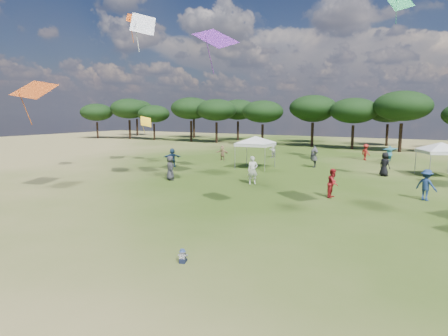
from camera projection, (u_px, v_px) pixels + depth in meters
The scene contains 6 objects.
ground at pixel (133, 289), 10.45m from camera, with size 140.00×140.00×0.00m, color #395218.
tree_line at pixel (397, 108), 49.32m from camera, with size 108.78×17.63×7.77m.
tent_left at pixel (256, 137), 32.68m from camera, with size 5.86×5.86×3.15m.
tent_right at pixel (441, 144), 28.44m from camera, with size 5.00×5.00×2.95m.
toddler at pixel (183, 257), 12.23m from camera, with size 0.35×0.38×0.46m.
festival_crowd at pixel (326, 161), 31.41m from camera, with size 29.99×21.06×1.93m.
Camera 1 is at (7.05, -7.32, 4.87)m, focal length 30.00 mm.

